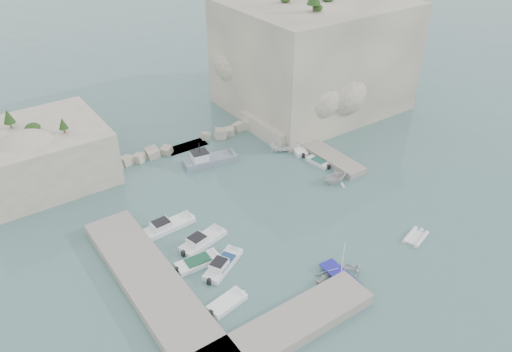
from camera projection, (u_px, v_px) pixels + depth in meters
ground at (286, 221)px, 56.92m from camera, size 400.00×400.00×0.00m
cliff_east at (313, 55)px, 79.31m from camera, size 26.00×22.00×17.00m
cliff_terrace at (281, 124)px, 74.95m from camera, size 8.00×10.00×2.50m
outcrop_west at (39, 155)px, 62.68m from camera, size 16.00×14.00×7.00m
quay_west at (152, 284)px, 47.75m from camera, size 5.00×24.00×1.10m
quay_south at (283, 330)px, 43.17m from camera, size 18.00×4.00×1.10m
ledge_east at (318, 149)px, 70.12m from camera, size 3.00×16.00×0.80m
breakwater at (186, 142)px, 71.27m from camera, size 28.00×3.00×1.40m
motorboat_a at (169, 228)px, 55.92m from camera, size 6.68×2.33×1.40m
motorboat_b at (203, 243)px, 53.76m from camera, size 6.27×3.32×1.40m
motorboat_c at (198, 264)px, 50.92m from camera, size 5.09×2.08×0.70m
motorboat_d at (223, 266)px, 50.65m from camera, size 6.01×4.36×1.40m
motorboat_e at (227, 305)px, 46.31m from camera, size 4.39×2.41×0.70m
rowboat at (340, 279)px, 49.14m from camera, size 5.28×3.84×1.07m
inflatable_dinghy at (415, 238)px, 54.38m from camera, size 3.75×2.57×0.44m
tender_east_a at (335, 182)px, 63.83m from camera, size 4.07×3.60×1.99m
tender_east_b at (318, 164)px, 67.59m from camera, size 1.79×3.94×0.70m
tender_east_c at (298, 150)px, 70.85m from camera, size 3.07×5.05×0.70m
tender_east_d at (285, 151)px, 70.59m from camera, size 4.58×3.52×1.67m
work_boat at (210, 163)px, 67.85m from camera, size 8.30×3.69×2.20m
rowboat_mast at (343, 259)px, 47.72m from camera, size 0.10×0.10×4.20m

